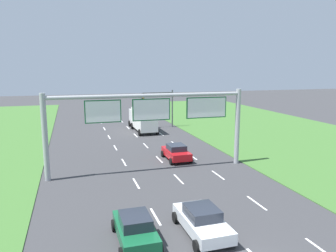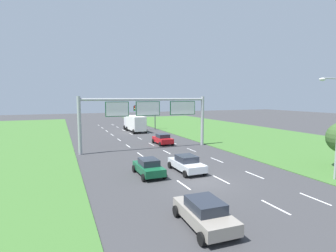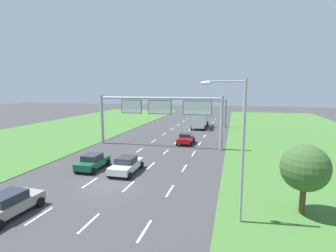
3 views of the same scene
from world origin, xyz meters
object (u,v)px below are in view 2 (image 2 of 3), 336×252
object	(u,v)px
car_far_ahead	(149,167)
sign_gantry	(149,112)
car_near_red	(205,213)
car_lead_silver	(187,163)
box_truck	(135,123)
street_lamp	(336,120)
car_mid_lane	(163,139)
traffic_light_mast	(146,112)

from	to	relation	value
car_far_ahead	sign_gantry	size ratio (longest dim) A/B	0.24
car_near_red	car_far_ahead	size ratio (longest dim) A/B	1.07
car_lead_silver	box_truck	distance (m)	29.90
sign_gantry	street_lamp	size ratio (longest dim) A/B	2.03
car_lead_silver	car_far_ahead	distance (m)	3.65
car_far_ahead	street_lamp	xyz separation A→B (m)	(13.58, -7.17, 4.32)
car_mid_lane	box_truck	bearing A→B (deg)	89.43
traffic_light_mast	street_lamp	size ratio (longest dim) A/B	0.66
sign_gantry	traffic_light_mast	xyz separation A→B (m)	(6.03, 19.83, -1.08)
car_mid_lane	street_lamp	xyz separation A→B (m)	(6.80, -21.07, 4.30)
traffic_light_mast	car_far_ahead	bearing A→B (deg)	-107.56
car_near_red	sign_gantry	bearing A→B (deg)	81.78
car_lead_silver	car_far_ahead	xyz separation A→B (m)	(-3.65, 0.19, -0.00)
traffic_light_mast	street_lamp	distance (m)	38.46
traffic_light_mast	street_lamp	bearing A→B (deg)	-84.41
car_near_red	car_far_ahead	xyz separation A→B (m)	(0.16, 9.91, -0.01)
car_lead_silver	sign_gantry	bearing A→B (deg)	88.53
car_mid_lane	car_lead_silver	bearing A→B (deg)	-102.84
car_far_ahead	sign_gantry	world-z (taller)	sign_gantry
car_mid_lane	sign_gantry	xyz separation A→B (m)	(-2.98, -2.65, 4.17)
car_lead_silver	box_truck	bearing A→B (deg)	83.16
car_mid_lane	box_truck	distance (m)	15.66
car_far_ahead	street_lamp	world-z (taller)	street_lamp
car_near_red	box_truck	bearing A→B (deg)	82.31
car_near_red	car_mid_lane	world-z (taller)	car_mid_lane
car_lead_silver	traffic_light_mast	xyz separation A→B (m)	(6.19, 31.27, 3.11)
car_near_red	traffic_light_mast	distance (m)	42.30
street_lamp	car_far_ahead	bearing A→B (deg)	152.16
street_lamp	car_lead_silver	bearing A→B (deg)	144.90
car_mid_lane	traffic_light_mast	world-z (taller)	traffic_light_mast
sign_gantry	traffic_light_mast	size ratio (longest dim) A/B	3.08
box_truck	car_mid_lane	bearing A→B (deg)	-91.04
car_near_red	street_lamp	world-z (taller)	street_lamp
traffic_light_mast	street_lamp	world-z (taller)	street_lamp
car_mid_lane	sign_gantry	size ratio (longest dim) A/B	0.23
street_lamp	car_mid_lane	bearing A→B (deg)	107.88
traffic_light_mast	sign_gantry	bearing A→B (deg)	-106.91
car_far_ahead	sign_gantry	distance (m)	12.59
sign_gantry	car_near_red	bearing A→B (deg)	-100.61
box_truck	traffic_light_mast	bearing A→B (deg)	26.86
sign_gantry	traffic_light_mast	bearing A→B (deg)	73.09
box_truck	sign_gantry	xyz separation A→B (m)	(-3.05, -18.28, 3.22)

